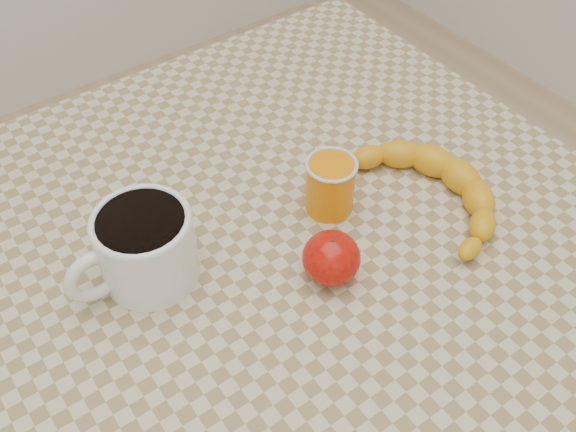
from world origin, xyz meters
TOP-DOWN VIEW (x-y plane):
  - table at (0.00, 0.00)m, footprint 0.80×0.80m
  - coffee_mug at (-0.17, 0.03)m, footprint 0.15×0.11m
  - orange_juice_glass at (0.06, -0.00)m, footprint 0.06×0.06m
  - apple at (-0.00, -0.09)m, footprint 0.08×0.08m
  - banana at (0.16, -0.07)m, footprint 0.18×0.26m

SIDE VIEW (x-z plane):
  - table at x=0.00m, z-range 0.29..1.04m
  - banana at x=0.16m, z-range 0.75..0.79m
  - apple at x=0.00m, z-range 0.75..0.81m
  - orange_juice_glass at x=0.06m, z-range 0.75..0.83m
  - coffee_mug at x=-0.17m, z-range 0.75..0.85m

